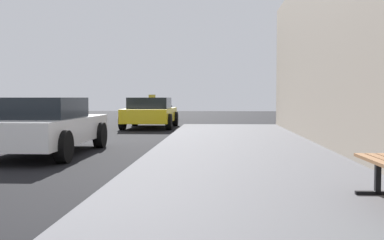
% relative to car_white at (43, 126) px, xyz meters
% --- Properties ---
extents(car_white, '(2.05, 4.29, 1.27)m').
position_rel_car_white_xyz_m(car_white, '(0.00, 0.00, 0.00)').
color(car_white, white).
rests_on(car_white, ground_plane).
extents(car_yellow, '(2.05, 4.20, 1.27)m').
position_rel_car_white_xyz_m(car_yellow, '(1.05, 9.12, -0.00)').
color(car_yellow, yellow).
rests_on(car_yellow, ground_plane).
extents(car_black, '(1.97, 4.21, 1.43)m').
position_rel_car_white_xyz_m(car_black, '(0.26, 15.21, -0.00)').
color(car_black, black).
rests_on(car_black, ground_plane).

